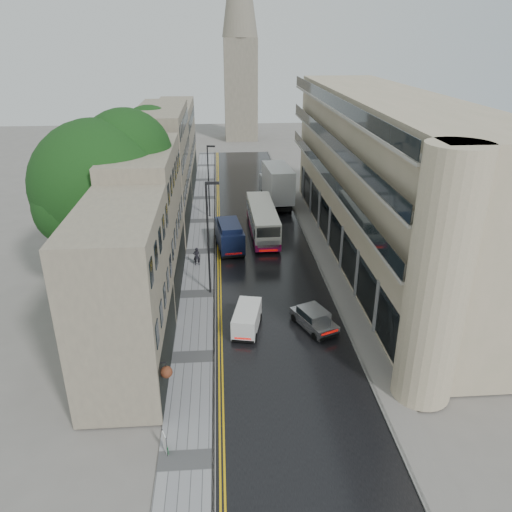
{
  "coord_description": "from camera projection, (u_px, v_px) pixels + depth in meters",
  "views": [
    {
      "loc": [
        -3.85,
        -15.25,
        18.61
      ],
      "look_at": [
        -1.38,
        18.0,
        3.71
      ],
      "focal_mm": 35.0,
      "sensor_mm": 36.0,
      "label": 1
    }
  ],
  "objects": [
    {
      "name": "tree_near",
      "position": [
        102.0,
        209.0,
        36.27
      ],
      "size": [
        10.56,
        10.56,
        13.89
      ],
      "primitive_type": null,
      "color": "black",
      "rests_on": "ground"
    },
    {
      "name": "tree_far",
      "position": [
        134.0,
        173.0,
        48.41
      ],
      "size": [
        9.24,
        9.24,
        12.46
      ],
      "primitive_type": null,
      "color": "black",
      "rests_on": "ground"
    },
    {
      "name": "pedestrian",
      "position": [
        197.0,
        256.0,
        43.25
      ],
      "size": [
        0.6,
        0.4,
        1.63
      ],
      "primitive_type": "imported",
      "rotation": [
        0.0,
        0.0,
        3.13
      ],
      "color": "black",
      "rests_on": "left_sidewalk"
    },
    {
      "name": "church_spire",
      "position": [
        240.0,
        25.0,
        88.27
      ],
      "size": [
        6.4,
        6.4,
        40.0
      ],
      "primitive_type": null,
      "color": "gray",
      "rests_on": "ground"
    },
    {
      "name": "lamp_post_near",
      "position": [
        208.0,
        240.0,
        37.19
      ],
      "size": [
        1.0,
        0.24,
        8.83
      ],
      "primitive_type": null,
      "rotation": [
        0.0,
        0.0,
        -0.02
      ],
      "color": "black",
      "rests_on": "left_sidewalk"
    },
    {
      "name": "navy_van",
      "position": [
        221.0,
        243.0,
        44.82
      ],
      "size": [
        2.75,
        5.63,
        2.76
      ],
      "primitive_type": null,
      "rotation": [
        0.0,
        0.0,
        0.11
      ],
      "color": "black",
      "rests_on": "road"
    },
    {
      "name": "road",
      "position": [
        263.0,
        250.0,
        46.77
      ],
      "size": [
        9.0,
        85.0,
        0.02
      ],
      "primitive_type": "cube",
      "color": "black",
      "rests_on": "ground"
    },
    {
      "name": "white_lorry",
      "position": [
        269.0,
        190.0,
        56.53
      ],
      "size": [
        3.4,
        9.18,
        4.73
      ],
      "primitive_type": null,
      "rotation": [
        0.0,
        0.0,
        0.08
      ],
      "color": "silver",
      "rests_on": "road"
    },
    {
      "name": "ground",
      "position": [
        318.0,
        500.0,
        21.74
      ],
      "size": [
        200.0,
        200.0,
        0.0
      ],
      "primitive_type": "plane",
      "color": "slate",
      "rests_on": "ground"
    },
    {
      "name": "modern_block",
      "position": [
        383.0,
        180.0,
        43.25
      ],
      "size": [
        8.0,
        40.0,
        14.0
      ],
      "primitive_type": null,
      "color": "#C0AB8F",
      "rests_on": "ground"
    },
    {
      "name": "old_shop_row",
      "position": [
        159.0,
        183.0,
        45.96
      ],
      "size": [
        4.5,
        56.0,
        12.0
      ],
      "primitive_type": null,
      "color": "gray",
      "rests_on": "ground"
    },
    {
      "name": "left_sidewalk",
      "position": [
        201.0,
        252.0,
        46.35
      ],
      "size": [
        2.7,
        85.0,
        0.12
      ],
      "primitive_type": "cube",
      "color": "gray",
      "rests_on": "ground"
    },
    {
      "name": "cream_bus",
      "position": [
        254.0,
        231.0,
        47.29
      ],
      "size": [
        2.58,
        10.6,
        2.88
      ],
      "primitive_type": null,
      "rotation": [
        0.0,
        0.0,
        0.02
      ],
      "color": "silver",
      "rests_on": "road"
    },
    {
      "name": "lamp_post_far",
      "position": [
        209.0,
        182.0,
        53.64
      ],
      "size": [
        0.9,
        0.34,
        7.79
      ],
      "primitive_type": null,
      "rotation": [
        0.0,
        0.0,
        -0.17
      ],
      "color": "black",
      "rests_on": "left_sidewalk"
    },
    {
      "name": "right_sidewalk",
      "position": [
        320.0,
        248.0,
        47.11
      ],
      "size": [
        1.8,
        85.0,
        0.12
      ],
      "primitive_type": "cube",
      "color": "slate",
      "rests_on": "ground"
    },
    {
      "name": "silver_hatchback",
      "position": [
        315.0,
        331.0,
        32.82
      ],
      "size": [
        2.99,
        4.13,
        1.42
      ],
      "primitive_type": null,
      "rotation": [
        0.0,
        0.0,
        0.4
      ],
      "color": "#A1A2A6",
      "rests_on": "road"
    },
    {
      "name": "estate_sign",
      "position": [
        165.0,
        443.0,
        23.93
      ],
      "size": [
        0.31,
        0.61,
        1.05
      ],
      "primitive_type": null,
      "rotation": [
        0.0,
        0.0,
        0.38
      ],
      "color": "white",
      "rests_on": "left_sidewalk"
    },
    {
      "name": "white_van",
      "position": [
        233.0,
        328.0,
        32.85
      ],
      "size": [
        2.3,
        3.91,
        1.66
      ],
      "primitive_type": null,
      "rotation": [
        0.0,
        0.0,
        -0.21
      ],
      "color": "silver",
      "rests_on": "road"
    }
  ]
}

